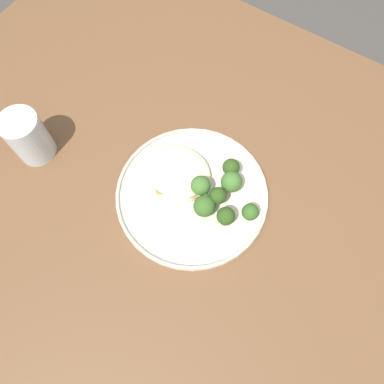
{
  "coord_description": "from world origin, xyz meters",
  "views": [
    {
      "loc": [
        0.11,
        -0.24,
        1.4
      ],
      "look_at": [
        -0.04,
        -0.01,
        0.76
      ],
      "focal_mm": 34.54,
      "sensor_mm": 36.0,
      "label": 1
    }
  ],
  "objects_px": {
    "seared_scallop_center_golden": "(161,190)",
    "broccoli_floret_small_sprig": "(226,217)",
    "seared_scallop_right_edge": "(192,194)",
    "broccoli_floret_right_tilted": "(231,182)",
    "water_glass": "(29,138)",
    "seared_scallop_rear_pale": "(163,166)",
    "broccoli_floret_near_rim": "(250,212)",
    "dinner_plate": "(192,194)",
    "seared_scallop_large_seared": "(189,159)",
    "broccoli_floret_beside_noodles": "(218,196)",
    "broccoli_floret_left_leaning": "(230,167)",
    "broccoli_floret_tall_stalk": "(204,206)",
    "broccoli_floret_front_edge": "(201,186)"
  },
  "relations": [
    {
      "from": "seared_scallop_right_edge",
      "to": "broccoli_floret_right_tilted",
      "type": "xyz_separation_m",
      "value": [
        0.05,
        0.05,
        0.02
      ]
    },
    {
      "from": "seared_scallop_large_seared",
      "to": "broccoli_floret_tall_stalk",
      "type": "relative_size",
      "value": 0.42
    },
    {
      "from": "seared_scallop_large_seared",
      "to": "water_glass",
      "type": "bearing_deg",
      "value": -152.41
    },
    {
      "from": "broccoli_floret_front_edge",
      "to": "seared_scallop_rear_pale",
      "type": "bearing_deg",
      "value": 177.54
    },
    {
      "from": "broccoli_floret_left_leaning",
      "to": "water_glass",
      "type": "bearing_deg",
      "value": -155.59
    },
    {
      "from": "seared_scallop_rear_pale",
      "to": "broccoli_floret_near_rim",
      "type": "distance_m",
      "value": 0.19
    },
    {
      "from": "broccoli_floret_tall_stalk",
      "to": "broccoli_floret_right_tilted",
      "type": "relative_size",
      "value": 1.01
    },
    {
      "from": "seared_scallop_center_golden",
      "to": "broccoli_floret_right_tilted",
      "type": "bearing_deg",
      "value": 36.67
    },
    {
      "from": "seared_scallop_center_golden",
      "to": "broccoli_floret_right_tilted",
      "type": "xyz_separation_m",
      "value": [
        0.1,
        0.08,
        0.02
      ]
    },
    {
      "from": "seared_scallop_large_seared",
      "to": "broccoli_floret_small_sprig",
      "type": "height_order",
      "value": "broccoli_floret_small_sprig"
    },
    {
      "from": "broccoli_floret_right_tilted",
      "to": "broccoli_floret_near_rim",
      "type": "bearing_deg",
      "value": -27.98
    },
    {
      "from": "dinner_plate",
      "to": "seared_scallop_right_edge",
      "type": "xyz_separation_m",
      "value": [
        0.0,
        -0.0,
        0.01
      ]
    },
    {
      "from": "broccoli_floret_right_tilted",
      "to": "water_glass",
      "type": "distance_m",
      "value": 0.4
    },
    {
      "from": "seared_scallop_center_golden",
      "to": "broccoli_floret_small_sprig",
      "type": "distance_m",
      "value": 0.13
    },
    {
      "from": "broccoli_floret_beside_noodles",
      "to": "broccoli_floret_left_leaning",
      "type": "bearing_deg",
      "value": 100.05
    },
    {
      "from": "seared_scallop_center_golden",
      "to": "water_glass",
      "type": "xyz_separation_m",
      "value": [
        -0.27,
        -0.06,
        0.03
      ]
    },
    {
      "from": "seared_scallop_right_edge",
      "to": "water_glass",
      "type": "distance_m",
      "value": 0.33
    },
    {
      "from": "seared_scallop_large_seared",
      "to": "broccoli_floret_beside_noodles",
      "type": "bearing_deg",
      "value": -26.78
    },
    {
      "from": "seared_scallop_rear_pale",
      "to": "broccoli_floret_tall_stalk",
      "type": "bearing_deg",
      "value": -16.08
    },
    {
      "from": "seared_scallop_center_golden",
      "to": "broccoli_floret_beside_noodles",
      "type": "height_order",
      "value": "broccoli_floret_beside_noodles"
    },
    {
      "from": "dinner_plate",
      "to": "broccoli_floret_front_edge",
      "type": "relative_size",
      "value": 5.26
    },
    {
      "from": "broccoli_floret_beside_noodles",
      "to": "broccoli_floret_front_edge",
      "type": "xyz_separation_m",
      "value": [
        -0.04,
        0.0,
        0.0
      ]
    },
    {
      "from": "broccoli_floret_beside_noodles",
      "to": "broccoli_floret_near_rim",
      "type": "height_order",
      "value": "broccoli_floret_beside_noodles"
    },
    {
      "from": "seared_scallop_large_seared",
      "to": "broccoli_floret_right_tilted",
      "type": "bearing_deg",
      "value": -3.81
    },
    {
      "from": "dinner_plate",
      "to": "seared_scallop_large_seared",
      "type": "height_order",
      "value": "seared_scallop_large_seared"
    },
    {
      "from": "broccoli_floret_left_leaning",
      "to": "broccoli_floret_front_edge",
      "type": "relative_size",
      "value": 0.94
    },
    {
      "from": "seared_scallop_right_edge",
      "to": "broccoli_floret_right_tilted",
      "type": "relative_size",
      "value": 0.47
    },
    {
      "from": "broccoli_floret_beside_noodles",
      "to": "broccoli_floret_tall_stalk",
      "type": "bearing_deg",
      "value": -109.89
    },
    {
      "from": "seared_scallop_large_seared",
      "to": "broccoli_floret_left_leaning",
      "type": "relative_size",
      "value": 0.43
    },
    {
      "from": "seared_scallop_rear_pale",
      "to": "broccoli_floret_front_edge",
      "type": "xyz_separation_m",
      "value": [
        0.09,
        -0.0,
        0.02
      ]
    },
    {
      "from": "seared_scallop_large_seared",
      "to": "seared_scallop_rear_pale",
      "type": "height_order",
      "value": "seared_scallop_rear_pale"
    },
    {
      "from": "broccoli_floret_tall_stalk",
      "to": "dinner_plate",
      "type": "bearing_deg",
      "value": 153.72
    },
    {
      "from": "broccoli_floret_left_leaning",
      "to": "broccoli_floret_near_rim",
      "type": "bearing_deg",
      "value": -36.2
    },
    {
      "from": "broccoli_floret_right_tilted",
      "to": "broccoli_floret_near_rim",
      "type": "height_order",
      "value": "broccoli_floret_right_tilted"
    },
    {
      "from": "seared_scallop_rear_pale",
      "to": "broccoli_floret_left_leaning",
      "type": "xyz_separation_m",
      "value": [
        0.11,
        0.06,
        0.02
      ]
    },
    {
      "from": "seared_scallop_rear_pale",
      "to": "broccoli_floret_left_leaning",
      "type": "bearing_deg",
      "value": 27.0
    },
    {
      "from": "broccoli_floret_beside_noodles",
      "to": "broccoli_floret_small_sprig",
      "type": "relative_size",
      "value": 1.07
    },
    {
      "from": "seared_scallop_center_golden",
      "to": "dinner_plate",
      "type": "bearing_deg",
      "value": 30.22
    },
    {
      "from": "seared_scallop_right_edge",
      "to": "seared_scallop_rear_pale",
      "type": "bearing_deg",
      "value": 167.64
    },
    {
      "from": "seared_scallop_large_seared",
      "to": "dinner_plate",
      "type": "bearing_deg",
      "value": -52.51
    },
    {
      "from": "seared_scallop_right_edge",
      "to": "broccoli_floret_near_rim",
      "type": "height_order",
      "value": "broccoli_floret_near_rim"
    },
    {
      "from": "broccoli_floret_beside_noodles",
      "to": "broccoli_floret_tall_stalk",
      "type": "xyz_separation_m",
      "value": [
        -0.01,
        -0.03,
        -0.0
      ]
    },
    {
      "from": "seared_scallop_large_seared",
      "to": "broccoli_floret_near_rim",
      "type": "relative_size",
      "value": 0.5
    },
    {
      "from": "seared_scallop_large_seared",
      "to": "broccoli_floret_right_tilted",
      "type": "relative_size",
      "value": 0.43
    },
    {
      "from": "broccoli_floret_beside_noodles",
      "to": "seared_scallop_large_seared",
      "type": "bearing_deg",
      "value": 153.22
    },
    {
      "from": "seared_scallop_large_seared",
      "to": "seared_scallop_center_golden",
      "type": "height_order",
      "value": "seared_scallop_large_seared"
    },
    {
      "from": "seared_scallop_rear_pale",
      "to": "broccoli_floret_right_tilted",
      "type": "relative_size",
      "value": 0.58
    },
    {
      "from": "seared_scallop_rear_pale",
      "to": "broccoli_floret_tall_stalk",
      "type": "relative_size",
      "value": 0.57
    },
    {
      "from": "seared_scallop_center_golden",
      "to": "broccoli_floret_right_tilted",
      "type": "height_order",
      "value": "broccoli_floret_right_tilted"
    },
    {
      "from": "seared_scallop_center_golden",
      "to": "broccoli_floret_right_tilted",
      "type": "distance_m",
      "value": 0.13
    }
  ]
}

